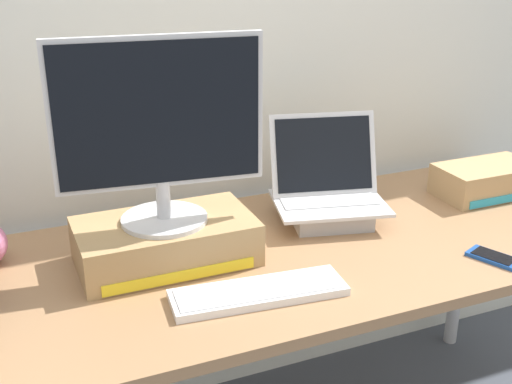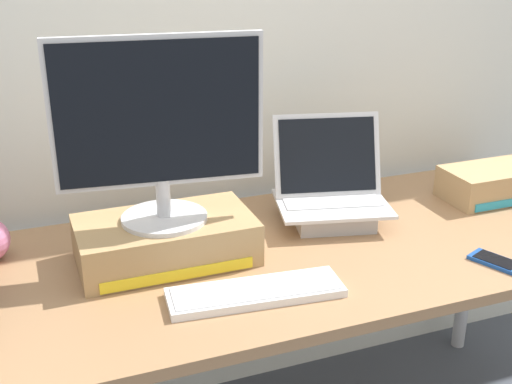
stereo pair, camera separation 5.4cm
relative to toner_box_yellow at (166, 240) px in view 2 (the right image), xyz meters
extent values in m
cube|color=silver|center=(0.23, 0.43, 0.50)|extent=(7.00, 0.10, 2.60)
cube|color=#99704C|center=(0.23, -0.06, -0.07)|extent=(2.10, 0.78, 0.03)
cylinder|color=#B2B2B7|center=(1.22, 0.27, -0.44)|extent=(0.05, 0.05, 0.72)
cube|color=#A88456|center=(0.00, 0.00, 0.00)|extent=(0.45, 0.25, 0.11)
cube|color=yellow|center=(0.00, -0.13, -0.04)|extent=(0.38, 0.00, 0.03)
cylinder|color=silver|center=(0.00, 0.00, 0.06)|extent=(0.22, 0.22, 0.01)
cylinder|color=silver|center=(0.00, 0.00, 0.12)|extent=(0.04, 0.04, 0.10)
cube|color=silver|center=(0.00, 0.00, 0.34)|extent=(0.51, 0.08, 0.37)
cube|color=black|center=(0.00, -0.01, 0.34)|extent=(0.49, 0.06, 0.34)
cube|color=#ADADB2|center=(0.51, 0.06, -0.03)|extent=(0.26, 0.25, 0.05)
cube|color=silver|center=(0.51, 0.06, 0.00)|extent=(0.37, 0.32, 0.01)
cube|color=#B7B7BC|center=(0.51, 0.08, 0.01)|extent=(0.31, 0.20, 0.00)
cube|color=silver|center=(0.53, 0.14, 0.12)|extent=(0.33, 0.16, 0.24)
cube|color=black|center=(0.53, 0.14, 0.12)|extent=(0.30, 0.14, 0.21)
cube|color=white|center=(0.15, -0.26, -0.05)|extent=(0.43, 0.16, 0.02)
cube|color=silver|center=(0.15, -0.26, -0.04)|extent=(0.40, 0.14, 0.00)
cube|color=#19479E|center=(0.79, -0.32, -0.05)|extent=(0.11, 0.15, 0.01)
cube|color=black|center=(0.79, -0.32, -0.05)|extent=(0.09, 0.12, 0.00)
cube|color=tan|center=(1.08, 0.05, -0.01)|extent=(0.32, 0.18, 0.10)
cube|color=#2899BC|center=(1.08, -0.05, -0.04)|extent=(0.27, 0.00, 0.02)
camera|label=1|loc=(-0.38, -1.49, 0.75)|focal=46.09mm
camera|label=2|loc=(-0.33, -1.51, 0.75)|focal=46.09mm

